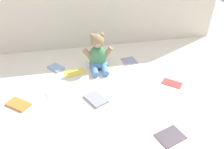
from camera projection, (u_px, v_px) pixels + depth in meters
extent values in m
plane|color=silver|center=(112.00, 78.00, 1.48)|extent=(3.20, 3.20, 0.00)
cube|color=beige|center=(99.00, 0.00, 1.67)|extent=(1.85, 0.03, 0.72)
ellipsoid|color=#4C8C59|center=(98.00, 56.00, 1.55)|extent=(0.12, 0.09, 0.16)
ellipsoid|color=#598CD1|center=(98.00, 63.00, 1.58)|extent=(0.13, 0.10, 0.06)
sphere|color=#9E7F5B|center=(97.00, 41.00, 1.48)|extent=(0.09, 0.09, 0.09)
ellipsoid|color=tan|center=(98.00, 44.00, 1.46)|extent=(0.04, 0.03, 0.03)
sphere|color=#9E7F5B|center=(92.00, 36.00, 1.47)|extent=(0.03, 0.03, 0.03)
sphere|color=#9E7F5B|center=(102.00, 35.00, 1.48)|extent=(0.03, 0.03, 0.03)
cylinder|color=#9E7F5B|center=(88.00, 54.00, 1.53)|extent=(0.07, 0.03, 0.08)
cylinder|color=#9E7F5B|center=(108.00, 52.00, 1.54)|extent=(0.07, 0.03, 0.08)
cylinder|color=#598CD1|center=(95.00, 71.00, 1.51)|extent=(0.04, 0.09, 0.04)
cylinder|color=#598CD1|center=(105.00, 70.00, 1.52)|extent=(0.04, 0.09, 0.04)
cube|color=#C1413C|center=(172.00, 83.00, 1.44)|extent=(0.13, 0.13, 0.01)
cube|color=yellow|center=(75.00, 72.00, 1.53)|extent=(0.14, 0.10, 0.01)
cube|color=#87A7D0|center=(56.00, 68.00, 1.57)|extent=(0.12, 0.12, 0.01)
cube|color=#8A8AAD|center=(129.00, 61.00, 1.65)|extent=(0.11, 0.11, 0.01)
cube|color=orange|center=(18.00, 104.00, 1.27)|extent=(0.15, 0.14, 0.01)
cube|color=#9297A6|center=(96.00, 99.00, 1.31)|extent=(0.14, 0.16, 0.01)
cube|color=white|center=(56.00, 91.00, 1.37)|extent=(0.15, 0.13, 0.01)
cube|color=#514650|center=(170.00, 136.00, 1.09)|extent=(0.15, 0.13, 0.01)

